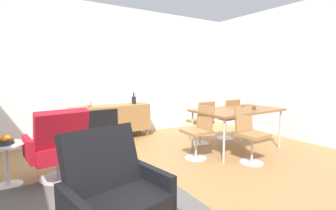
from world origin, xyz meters
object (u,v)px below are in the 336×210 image
side_table_round (6,160)px  dining_chair_near_window (199,130)px  dining_chair_back_right (228,117)px  lounge_chair_red (59,145)px  dining_chair_back_left (202,121)px  vase_sculptural_dark (89,103)px  armchair_black_shell (113,194)px  vase_cobalt (134,100)px  sideboard (112,119)px  wooden_bowl_on_table (249,107)px  fruit_bowl (4,141)px  dining_chair_front_left (249,133)px  dining_table (237,111)px

side_table_round → dining_chair_near_window: bearing=-10.9°
dining_chair_back_right → lounge_chair_red: size_ratio=0.90×
dining_chair_near_window → lounge_chair_red: size_ratio=0.90×
dining_chair_back_right → dining_chair_back_left: same height
vase_sculptural_dark → dining_chair_back_right: (2.52, -1.29, -0.34)m
lounge_chair_red → armchair_black_shell: same height
dining_chair_back_right → lounge_chair_red: lounge_chair_red is taller
vase_cobalt → dining_chair_back_left: bearing=-56.5°
vase_cobalt → dining_chair_back_right: (1.55, -1.29, -0.34)m
sideboard → dining_chair_back_right: dining_chair_back_right is taller
wooden_bowl_on_table → fruit_bowl: (-3.68, 0.61, -0.21)m
wooden_bowl_on_table → dining_chair_front_left: dining_chair_front_left is taller
dining_chair_back_left → dining_chair_near_window: bearing=-133.7°
sideboard → dining_chair_back_right: bearing=-31.9°
dining_table → lounge_chair_red: (-2.94, 0.32, -0.23)m
lounge_chair_red → armchair_black_shell: size_ratio=1.00×
sideboard → lounge_chair_red: bearing=-128.5°
vase_sculptural_dark → side_table_round: bearing=-134.9°
vase_sculptural_dark → dining_chair_near_window: 2.28m
vase_cobalt → armchair_black_shell: 3.49m
dining_table → lounge_chair_red: lounge_chair_red is taller
dining_chair_back_right → dining_chair_front_left: size_ratio=1.00×
wooden_bowl_on_table → dining_chair_back_right: bearing=75.0°
dining_table → dining_chair_front_left: bearing=-122.1°
fruit_bowl → dining_chair_front_left: bearing=-18.6°
sideboard → wooden_bowl_on_table: 2.73m
wooden_bowl_on_table → dining_chair_back_right: 0.75m
dining_chair_back_right → side_table_round: size_ratio=1.65×
dining_table → dining_chair_near_window: bearing=-179.8°
vase_cobalt → lounge_chair_red: vase_cobalt is taller
dining_table → dining_chair_back_right: size_ratio=1.87×
side_table_round → dining_chair_back_right: bearing=0.8°
vase_cobalt → armchair_black_shell: vase_cobalt is taller
dining_chair_near_window → fruit_bowl: bearing=169.1°
armchair_black_shell → fruit_bowl: size_ratio=4.73×
dining_chair_back_left → dining_chair_near_window: size_ratio=1.00×
dining_chair_front_left → armchair_black_shell: (-2.42, -0.70, -0.00)m
vase_sculptural_dark → lounge_chair_red: (-0.76, -1.53, -0.34)m
wooden_bowl_on_table → dining_chair_front_left: bearing=-138.9°
wooden_bowl_on_table → side_table_round: wooden_bowl_on_table is taller
sideboard → dining_chair_back_left: 1.88m
dining_chair_front_left → lounge_chair_red: lounge_chair_red is taller
sideboard → dining_chair_front_left: 2.77m
vase_sculptural_dark → dining_chair_back_left: 2.25m
vase_cobalt → wooden_bowl_on_table: size_ratio=0.96×
dining_chair_front_left → side_table_round: size_ratio=1.65×
vase_cobalt → side_table_round: vase_cobalt is taller
dining_table → dining_chair_front_left: (-0.35, -0.56, -0.23)m
armchair_black_shell → vase_cobalt: bearing=63.2°
vase_cobalt → vase_sculptural_dark: 0.97m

